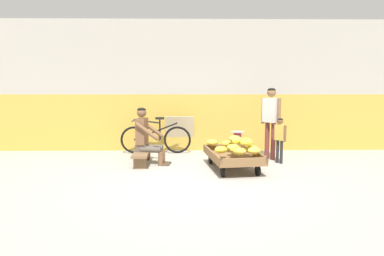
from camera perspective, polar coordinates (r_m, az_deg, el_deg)
name	(u,v)px	position (r m, az deg, el deg)	size (l,w,h in m)	color
ground_plane	(198,183)	(5.25, 1.00, -9.74)	(80.00, 80.00, 0.00)	#A39E93
back_wall	(194,86)	(8.03, 0.32, 7.39)	(16.00, 0.30, 3.16)	gold
banana_cart	(232,157)	(6.15, 7.15, -5.04)	(1.03, 1.54, 0.36)	brown
banana_pile	(236,145)	(6.05, 7.82, -3.06)	(0.96, 1.19, 0.27)	yellow
low_bench	(142,154)	(6.61, -8.76, -4.60)	(0.32, 1.10, 0.27)	brown
vendor_seated	(146,136)	(6.52, -8.07, -1.46)	(0.71, 0.54, 1.14)	brown
plastic_crate	(237,151)	(7.16, 7.96, -4.11)	(0.36, 0.28, 0.30)	#234CA8
weighing_scale	(237,138)	(7.11, 8.00, -1.71)	(0.30, 0.30, 0.29)	#28282D
bicycle_near_left	(156,138)	(7.66, -6.45, -1.85)	(1.66, 0.48, 0.86)	black
sign_board	(180,133)	(7.93, -2.18, -0.95)	(0.70, 0.29, 0.87)	#C6B289
customer_adult	(271,115)	(7.12, 13.74, 2.21)	(0.35, 0.40, 1.53)	brown
customer_child	(280,136)	(6.78, 15.26, -1.29)	(0.21, 0.24, 0.92)	#232328
shopping_bag	(253,156)	(6.88, 10.65, -4.86)	(0.18, 0.12, 0.24)	#3370B7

